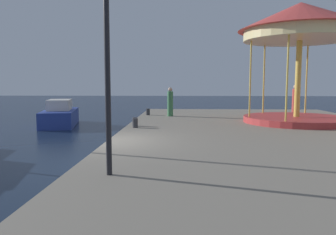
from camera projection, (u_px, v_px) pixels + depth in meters
name	position (u px, v px, depth m)	size (l,w,h in m)	color
ground_plane	(108.00, 163.00, 11.27)	(120.00, 120.00, 0.00)	#162338
quay_dock	(294.00, 154.00, 10.96)	(12.74, 27.59, 0.80)	gray
motorboat_blue	(60.00, 116.00, 21.29)	(2.95, 5.07, 1.70)	navy
carousel	(300.00, 33.00, 15.82)	(5.98, 5.98, 5.86)	#B23333
lamp_post_mid_promenade	(107.00, 30.00, 6.71)	(0.36, 0.36, 4.52)	black
bollard_center	(135.00, 123.00, 14.43)	(0.24, 0.24, 0.40)	#2D2D33
bollard_south	(148.00, 112.00, 20.13)	(0.24, 0.24, 0.40)	#2D2D33
bollard_north	(135.00, 122.00, 14.95)	(0.24, 0.24, 0.40)	#2D2D33
person_far_corner	(170.00, 103.00, 19.41)	(0.34, 0.34, 1.72)	#387247
person_near_carousel	(295.00, 101.00, 19.65)	(0.34, 0.34, 1.88)	#B23833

